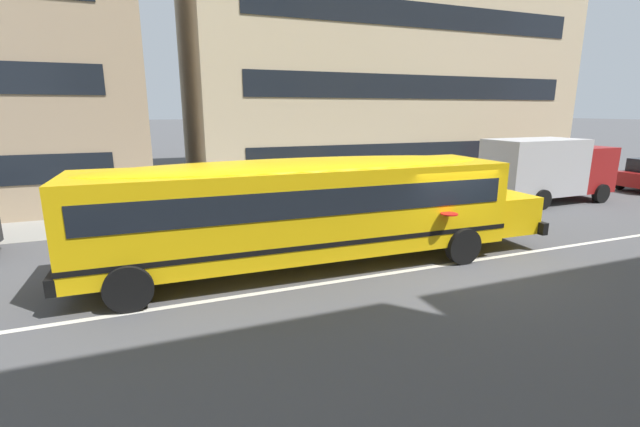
# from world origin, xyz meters

# --- Properties ---
(ground_plane) EXTENTS (400.00, 400.00, 0.00)m
(ground_plane) POSITION_xyz_m (0.00, 0.00, 0.00)
(ground_plane) COLOR #4C4C4F
(sidewalk_far) EXTENTS (120.00, 3.00, 0.01)m
(sidewalk_far) POSITION_xyz_m (0.00, 7.95, 0.01)
(sidewalk_far) COLOR gray
(sidewalk_far) RESTS_ON ground_plane
(lane_centreline) EXTENTS (110.00, 0.16, 0.01)m
(lane_centreline) POSITION_xyz_m (0.00, 0.00, 0.00)
(lane_centreline) COLOR silver
(lane_centreline) RESTS_ON ground_plane
(school_bus) EXTENTS (12.74, 3.17, 2.84)m
(school_bus) POSITION_xyz_m (-3.55, 1.26, 1.69)
(school_bus) COLOR yellow
(school_bus) RESTS_ON ground_plane
(box_truck) EXTENTS (6.07, 2.52, 2.82)m
(box_truck) POSITION_xyz_m (9.05, 5.21, 1.54)
(box_truck) COLOR maroon
(box_truck) RESTS_ON ground_plane
(apartment_block_far_centre) EXTENTS (20.67, 11.83, 19.70)m
(apartment_block_far_centre) POSITION_xyz_m (5.16, 15.34, 9.85)
(apartment_block_far_centre) COLOR #C6B28E
(apartment_block_far_centre) RESTS_ON ground_plane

